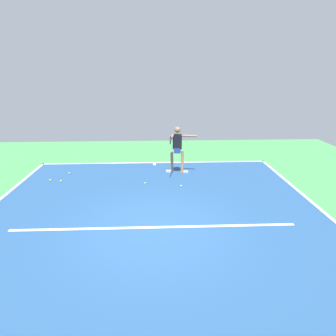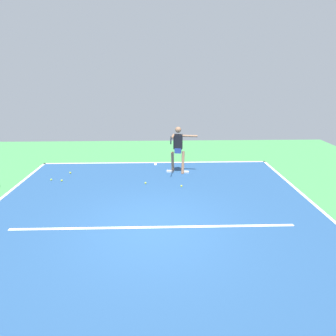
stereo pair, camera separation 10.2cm
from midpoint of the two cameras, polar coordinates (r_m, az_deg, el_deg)
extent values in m
plane|color=#428E4C|center=(7.40, -3.23, -11.95)|extent=(19.22, 19.22, 0.00)
cube|color=navy|center=(7.40, -3.23, -11.94)|extent=(9.74, 11.04, 0.00)
cube|color=white|center=(12.42, -2.95, 1.10)|extent=(9.74, 0.10, 0.01)
cube|color=white|center=(7.42, -3.23, -11.82)|extent=(7.31, 0.10, 0.01)
cube|color=white|center=(12.23, -2.95, 0.81)|extent=(0.10, 0.30, 0.01)
cylinder|color=#9E7051|center=(11.06, 2.62, 1.15)|extent=(0.16, 0.35, 0.87)
cube|color=white|center=(11.18, 3.19, -0.77)|extent=(0.25, 0.14, 0.07)
cylinder|color=#9E7051|center=(11.09, 0.55, 1.22)|extent=(0.16, 0.35, 0.87)
cube|color=white|center=(11.23, -0.05, -0.65)|extent=(0.25, 0.14, 0.07)
cube|color=#2D4799|center=(10.94, 1.61, 3.59)|extent=(0.27, 0.24, 0.20)
cube|color=black|center=(10.85, 1.62, 5.33)|extent=(0.36, 0.23, 0.56)
sphere|color=#9E7051|center=(10.76, 1.65, 7.69)|extent=(0.23, 0.23, 0.23)
cylinder|color=#9E7051|center=(10.78, 4.04, 6.46)|extent=(0.57, 0.16, 0.08)
cylinder|color=#9E7051|center=(10.54, 0.58, 6.38)|extent=(0.16, 0.57, 0.08)
cylinder|color=black|center=(10.16, 0.36, 5.91)|extent=(0.06, 0.22, 0.03)
torus|color=black|center=(9.92, 0.21, 5.59)|extent=(0.07, 0.29, 0.29)
cylinder|color=silver|center=(9.92, 0.21, 5.59)|extent=(0.04, 0.25, 0.25)
sphere|color=yellow|center=(11.69, -19.49, -0.98)|extent=(0.07, 0.07, 0.07)
sphere|color=#C6E53D|center=(11.20, -22.87, -2.27)|extent=(0.07, 0.07, 0.07)
sphere|color=#CCE033|center=(10.09, -4.91, -3.04)|extent=(0.07, 0.07, 0.07)
sphere|color=#CCE033|center=(10.97, -21.00, -2.45)|extent=(0.07, 0.07, 0.07)
sphere|color=#CCE033|center=(9.82, 2.37, -3.62)|extent=(0.07, 0.07, 0.07)
camera|label=1|loc=(0.05, -90.33, -0.11)|focal=30.29mm
camera|label=2|loc=(0.05, 89.67, 0.11)|focal=30.29mm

